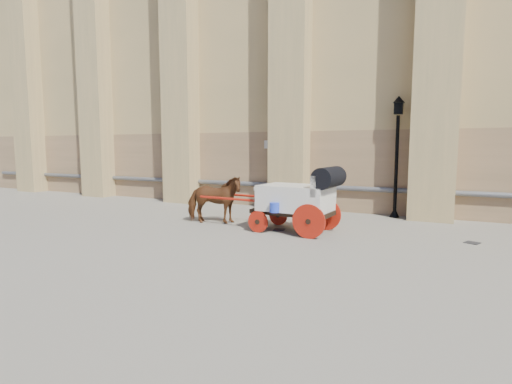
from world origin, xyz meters
The scene contains 6 objects.
ground centered at (0.00, 0.00, 0.00)m, with size 90.00×90.00×0.00m, color #6D675A.
horse centered at (-2.12, -0.01, 0.76)m, with size 0.82×1.79×1.51m, color brown.
carriage centered at (0.76, -0.08, 1.01)m, with size 4.34×1.57×1.87m.
street_lamp centered at (2.87, 3.61, 2.19)m, with size 0.38×0.38×4.09m.
drain_grate_near centered at (0.11, -0.04, 0.01)m, with size 0.32×0.32×0.01m, color black.
drain_grate_far centered at (5.10, 0.60, 0.01)m, with size 0.32×0.32×0.01m, color black.
Camera 1 is at (4.49, -10.61, 2.40)m, focal length 28.00 mm.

